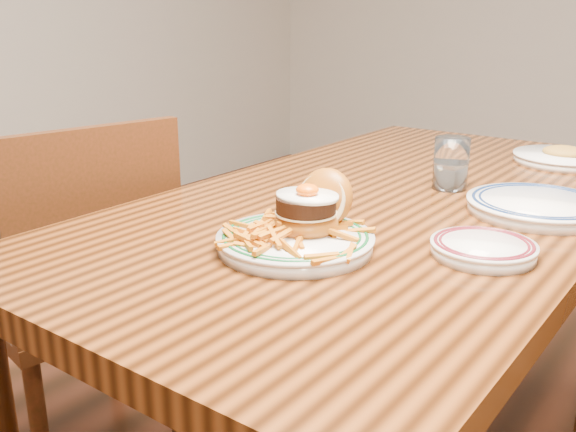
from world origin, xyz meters
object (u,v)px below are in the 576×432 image
Objects in this scene: table at (393,235)px; chair_left at (83,291)px; main_plate at (301,227)px; side_plate at (483,248)px.

table is 1.79× the size of chair_left.
table is at bearing 90.12° from main_plate.
table is 5.91× the size of main_plate.
table is 0.76m from chair_left.
chair_left is 5.31× the size of side_plate.
chair_left is at bearing 175.49° from main_plate.
side_plate is (0.26, 0.14, -0.02)m from main_plate.
chair_left reaches higher than table.
side_plate is at bearing -39.78° from table.
main_plate is 1.61× the size of side_plate.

